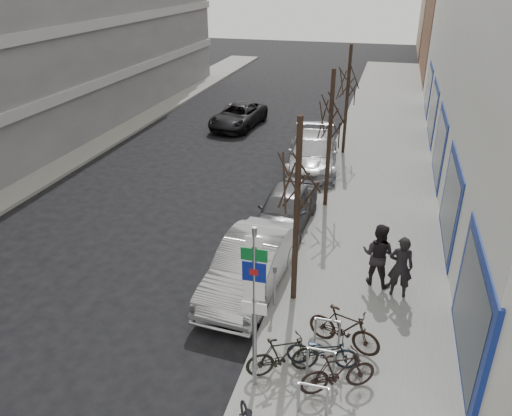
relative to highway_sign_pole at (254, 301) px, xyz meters
The scene contains 23 objects.
ground 3.44m from the highway_sign_pole, behind, with size 120.00×120.00×0.00m, color black.
sidewalk_east 10.50m from the highway_sign_pole, 78.15° to the left, with size 5.00×70.00×0.15m, color slate.
sidewalk_west 16.90m from the highway_sign_pole, 143.24° to the left, with size 3.00×70.00×0.15m, color slate.
brick_building_far 41.42m from the highway_sign_pole, 75.16° to the left, with size 12.00×14.00×8.00m, color brown.
tan_building_far 56.16m from the highway_sign_pole, 78.59° to the left, with size 13.00×12.00×9.00m, color #937A5B.
highway_sign_pole is the anchor object (origin of this frame).
bike_rack 2.36m from the highway_sign_pole, 23.59° to the left, with size 0.66×2.26×0.83m.
tree_near 3.88m from the highway_sign_pole, 86.74° to the left, with size 1.80×1.80×5.50m.
tree_mid 10.15m from the highway_sign_pole, 88.86° to the left, with size 1.80×1.80×5.50m.
tree_far 16.59m from the highway_sign_pole, 89.31° to the left, with size 1.80×1.80×5.50m.
meter_front 3.39m from the highway_sign_pole, 94.75° to the left, with size 0.10×0.08×1.27m.
meter_mid 8.65m from the highway_sign_pole, 91.68° to the left, with size 0.10×0.08×1.27m.
meter_back 14.10m from the highway_sign_pole, 91.02° to the left, with size 0.10×0.08×1.27m.
bike_near_right 2.56m from the highway_sign_pole, ahead, with size 0.53×1.80×1.09m, color black.
bike_mid_curb 2.48m from the highway_sign_pole, 36.01° to the left, with size 0.51×1.70×1.04m, color black.
bike_mid_inner 1.92m from the highway_sign_pole, 43.53° to the left, with size 0.53×1.77×1.08m, color black.
bike_far_inner 3.07m from the highway_sign_pole, 44.74° to the left, with size 0.57×1.90×1.15m, color black.
parked_car_front 4.33m from the highway_sign_pole, 107.14° to the left, with size 1.71×4.91×1.62m, color #B5B4BA.
parked_car_mid 8.21m from the highway_sign_pole, 97.16° to the left, with size 1.79×4.44×1.51m, color #4F4E53.
parked_car_back 14.16m from the highway_sign_pole, 94.08° to the left, with size 2.30×5.67×1.65m, color #ADADB3.
lane_car 21.05m from the highway_sign_pole, 108.00° to the left, with size 2.29×4.96×1.38m, color black.
pedestrian_near 5.56m from the highway_sign_pole, 55.19° to the left, with size 0.70×0.46×1.91m, color black.
pedestrian_far 5.61m from the highway_sign_pole, 63.65° to the left, with size 0.73×0.50×1.99m, color black.
Camera 1 is at (4.66, -8.21, 8.72)m, focal length 35.00 mm.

